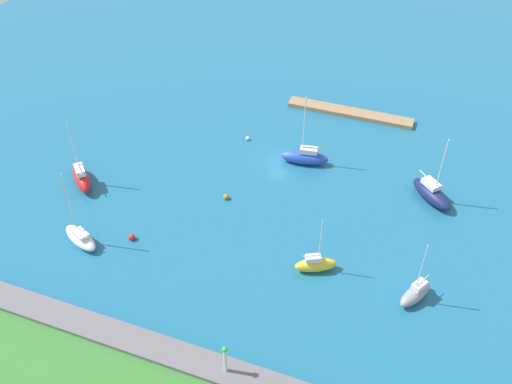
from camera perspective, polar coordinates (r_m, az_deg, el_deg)
name	(u,v)px	position (r m, az deg, el deg)	size (l,w,h in m)	color
water	(278,161)	(80.58, 2.34, 3.23)	(160.00, 160.00, 0.00)	#1E668C
pier_dock	(350,113)	(92.25, 9.75, 8.17)	(20.70, 2.55, 0.73)	#997A56
breakwater	(166,354)	(57.56, -9.42, -16.36)	(55.15, 3.02, 1.60)	slate
harbor_beacon	(225,357)	(53.20, -3.24, -16.86)	(0.56, 0.56, 3.73)	silver
sailboat_blue_inner_mooring	(305,157)	(79.78, 5.12, 3.68)	(7.18, 3.28, 10.98)	#2347B2
sailboat_white_center_basin	(80,237)	(70.52, -17.87, -4.54)	(6.14, 4.24, 10.69)	white
sailboat_red_west_end	(81,177)	(79.21, -17.78, 1.55)	(6.18, 6.20, 10.10)	red
sailboat_gray_mid_basin	(415,293)	(63.66, 16.31, -10.12)	(3.82, 4.99, 8.76)	gray
sailboat_yellow_by_breakwater	(316,264)	(64.38, 6.25, -7.52)	(5.16, 3.66, 7.97)	yellow
sailboat_navy_off_beacon	(432,193)	(76.75, 17.89, -0.12)	(6.84, 6.70, 10.09)	#141E4C
mooring_buoy_white	(248,138)	(84.80, -0.88, 5.63)	(0.62, 0.62, 0.62)	white
mooring_buoy_red	(132,237)	(69.66, -12.84, -4.61)	(0.82, 0.82, 0.82)	red
mooring_buoy_orange	(226,197)	(73.76, -3.14, -0.50)	(0.75, 0.75, 0.75)	orange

